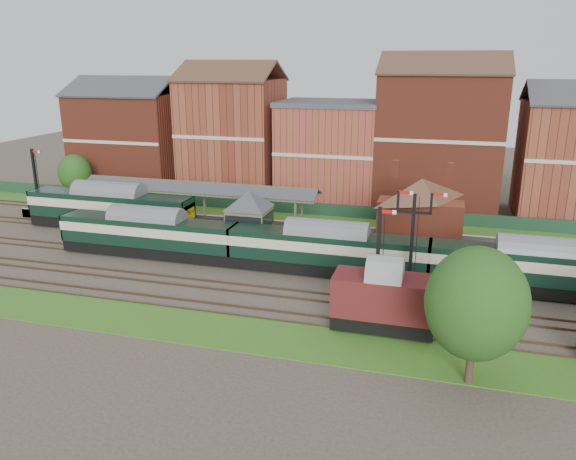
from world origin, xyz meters
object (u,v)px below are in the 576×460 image
(signal_box, at_px, (249,221))
(goods_van_a, at_px, (384,299))
(platform_railcar, at_px, (110,207))
(dmu_train, at_px, (327,249))
(semaphore_bracket, at_px, (413,238))

(signal_box, bearing_deg, goods_van_a, -41.73)
(platform_railcar, height_order, goods_van_a, platform_railcar)
(signal_box, relative_size, dmu_train, 0.12)
(goods_van_a, bearing_deg, platform_railcar, 153.06)
(signal_box, bearing_deg, platform_railcar, 169.02)
(semaphore_bracket, xyz_separation_m, dmu_train, (-7.05, 2.50, -2.37))
(signal_box, xyz_separation_m, goods_van_a, (13.74, -12.25, -0.90))
(semaphore_bracket, bearing_deg, signal_box, 159.08)
(dmu_train, bearing_deg, semaphore_bracket, -19.52)
(semaphore_bracket, relative_size, goods_van_a, 1.22)
(dmu_train, distance_m, platform_railcar, 25.58)
(platform_railcar, xyz_separation_m, goods_van_a, (30.49, -15.50, -0.18))
(signal_box, bearing_deg, dmu_train, -22.15)
(dmu_train, bearing_deg, signal_box, 157.85)
(semaphore_bracket, distance_m, goods_van_a, 7.03)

